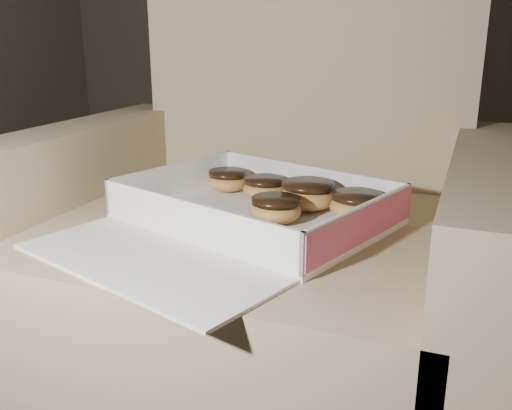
{
  "coord_description": "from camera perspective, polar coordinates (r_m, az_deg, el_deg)",
  "views": [
    {
      "loc": [
        0.15,
        -0.55,
        0.69
      ],
      "look_at": [
        -0.17,
        0.27,
        0.42
      ],
      "focal_mm": 40.0,
      "sensor_mm": 36.0,
      "label": 1
    }
  ],
  "objects": [
    {
      "name": "donut_c",
      "position": [
        1.03,
        0.85,
        1.76
      ],
      "size": [
        0.08,
        0.08,
        0.04
      ],
      "color": "gold",
      "rests_on": "bakery_box"
    },
    {
      "name": "bakery_box",
      "position": [
        0.9,
        -1.55,
        -1.53
      ],
      "size": [
        0.52,
        0.56,
        0.07
      ],
      "rotation": [
        0.0,
        0.0,
        -0.32
      ],
      "color": "white",
      "rests_on": "armchair"
    },
    {
      "name": "donut_e",
      "position": [
        0.93,
        10.1,
        -0.05
      ],
      "size": [
        0.09,
        0.09,
        0.04
      ],
      "color": "gold",
      "rests_on": "bakery_box"
    },
    {
      "name": "donut_d",
      "position": [
        0.9,
        1.96,
        -0.4
      ],
      "size": [
        0.08,
        0.08,
        0.04
      ],
      "color": "gold",
      "rests_on": "bakery_box"
    },
    {
      "name": "crumb_c",
      "position": [
        0.74,
        3.45,
        -6.13
      ],
      "size": [
        0.01,
        0.01,
        0.0
      ],
      "primitive_type": "ellipsoid",
      "color": "black",
      "rests_on": "bakery_box"
    },
    {
      "name": "armchair",
      "position": [
        1.05,
        0.71,
        -6.38
      ],
      "size": [
        0.84,
        0.71,
        0.88
      ],
      "color": "tan",
      "rests_on": "floor"
    },
    {
      "name": "donut_b",
      "position": [
        0.97,
        5.23,
        1.05
      ],
      "size": [
        0.1,
        0.1,
        0.05
      ],
      "color": "gold",
      "rests_on": "bakery_box"
    },
    {
      "name": "crumb_d",
      "position": [
        1.01,
        -10.17,
        0.2
      ],
      "size": [
        0.01,
        0.01,
        0.0
      ],
      "primitive_type": "ellipsoid",
      "color": "black",
      "rests_on": "bakery_box"
    },
    {
      "name": "crumb_e",
      "position": [
        0.83,
        4.62,
        -3.48
      ],
      "size": [
        0.01,
        0.01,
        0.0
      ],
      "primitive_type": "ellipsoid",
      "color": "black",
      "rests_on": "bakery_box"
    },
    {
      "name": "crumb_a",
      "position": [
        0.85,
        4.88,
        -3.08
      ],
      "size": [
        0.01,
        0.01,
        0.0
      ],
      "primitive_type": "ellipsoid",
      "color": "black",
      "rests_on": "bakery_box"
    },
    {
      "name": "crumb_b",
      "position": [
        0.91,
        -7.72,
        -1.58
      ],
      "size": [
        0.01,
        0.01,
        0.0
      ],
      "primitive_type": "ellipsoid",
      "color": "black",
      "rests_on": "bakery_box"
    },
    {
      "name": "donut_a",
      "position": [
        1.08,
        -2.85,
        2.51
      ],
      "size": [
        0.08,
        0.08,
        0.04
      ],
      "color": "gold",
      "rests_on": "bakery_box"
    }
  ]
}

